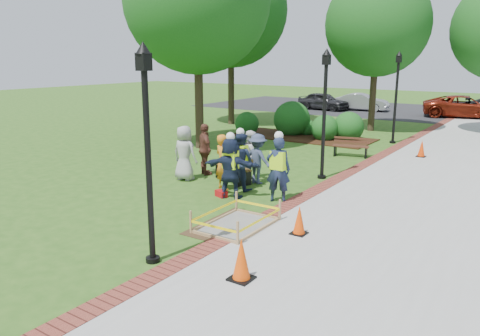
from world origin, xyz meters
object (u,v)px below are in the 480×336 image
Objects in this scene: bench_near at (233,173)px; hivis_worker_c at (240,159)px; wet_concrete_pad at (237,217)px; hivis_worker_a at (231,166)px; lamp_near at (147,139)px; hivis_worker_b at (278,167)px; cone_front at (241,260)px.

bench_near is 1.22m from hivis_worker_c.
hivis_worker_a is (-1.51, 1.86, 0.72)m from wet_concrete_pad.
hivis_worker_b is (0.06, 4.90, -1.49)m from lamp_near.
cone_front is 2.85m from lamp_near.
hivis_worker_c is at bearing 106.39° from hivis_worker_a.
lamp_near is 2.22× the size of hivis_worker_c.
lamp_near is 5.74m from hivis_worker_c.
hivis_worker_c is at bearing -42.68° from bench_near.
bench_near is at bearing 110.51° from lamp_near.
hivis_worker_a is at bearing 105.61° from lamp_near.
hivis_worker_c is (-1.77, 2.75, 0.71)m from wet_concrete_pad.
bench_near is at bearing 122.64° from hivis_worker_a.
cone_front is 6.07m from hivis_worker_c.
bench_near is 2.66m from hivis_worker_b.
lamp_near reaches higher than cone_front.
wet_concrete_pad is at bearing 84.07° from lamp_near.
wet_concrete_pad is at bearing -84.95° from hivis_worker_b.
wet_concrete_pad is 1.22× the size of hivis_worker_c.
wet_concrete_pad is 0.55× the size of lamp_near.
lamp_near reaches higher than hivis_worker_a.
hivis_worker_b reaches higher than wet_concrete_pad.
cone_front is at bearing -67.97° from hivis_worker_b.
hivis_worker_c reaches higher than wet_concrete_pad.
hivis_worker_c reaches higher than cone_front.
hivis_worker_c is (-3.41, 4.99, 0.55)m from cone_front.
lamp_near is at bearing -95.93° from wet_concrete_pad.
bench_near is 0.38× the size of lamp_near.
hivis_worker_c is at bearing 105.74° from lamp_near.
bench_near reaches higher than wet_concrete_pad.
hivis_worker_a reaches higher than hivis_worker_c.
bench_near is 1.99m from hivis_worker_a.
hivis_worker_b is (-1.85, 4.57, 0.59)m from cone_front.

